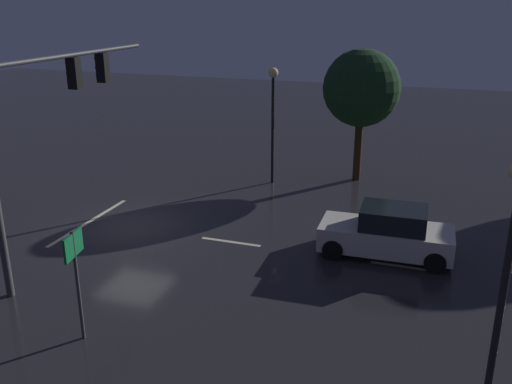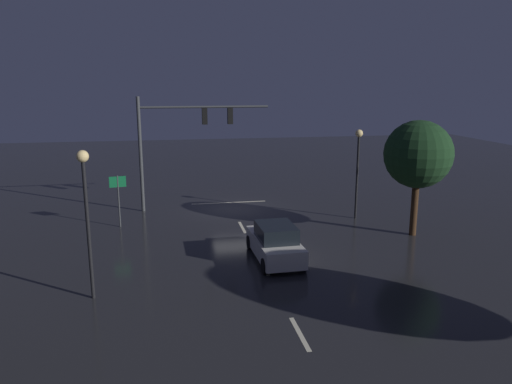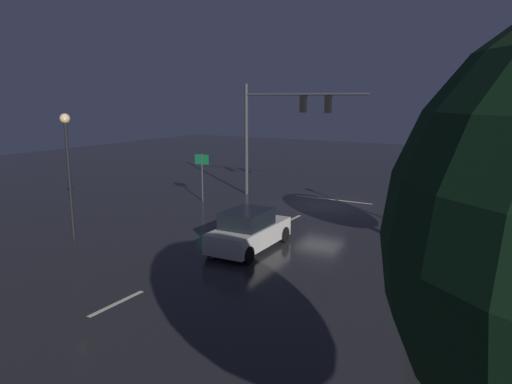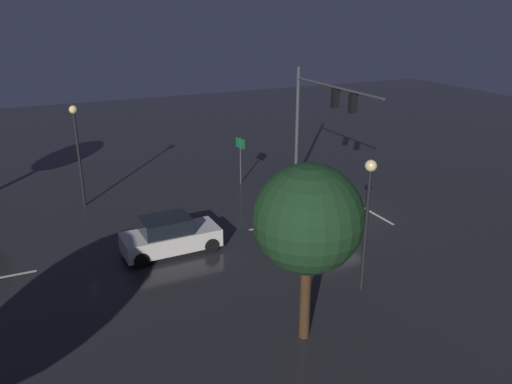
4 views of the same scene
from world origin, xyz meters
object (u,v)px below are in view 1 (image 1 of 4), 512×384
object	(u,v)px
traffic_signal_assembly	(47,110)
route_sign	(75,263)
street_lamp_left_kerb	(273,104)
tree_left_near	(362,89)
car_approaching	(387,233)
street_lamp_right_kerb	(509,254)

from	to	relation	value
traffic_signal_assembly	route_sign	xyz separation A→B (m)	(3.65, 3.29, -2.85)
street_lamp_left_kerb	traffic_signal_assembly	bearing A→B (deg)	-21.90
traffic_signal_assembly	tree_left_near	distance (m)	14.02
traffic_signal_assembly	street_lamp_left_kerb	size ratio (longest dim) A/B	1.53
route_sign	tree_left_near	world-z (taller)	tree_left_near
traffic_signal_assembly	car_approaching	world-z (taller)	traffic_signal_assembly
traffic_signal_assembly	street_lamp_right_kerb	bearing A→B (deg)	73.13
street_lamp_left_kerb	tree_left_near	bearing A→B (deg)	115.89
car_approaching	street_lamp_left_kerb	xyz separation A→B (m)	(-6.24, -5.93, 2.87)
street_lamp_left_kerb	route_sign	world-z (taller)	street_lamp_left_kerb
car_approaching	route_sign	size ratio (longest dim) A/B	1.51
street_lamp_left_kerb	street_lamp_right_kerb	xyz separation A→B (m)	(13.83, 8.65, 0.19)
car_approaching	street_lamp_right_kerb	xyz separation A→B (m)	(7.59, 2.72, 3.06)
route_sign	traffic_signal_assembly	bearing A→B (deg)	-137.94
car_approaching	street_lamp_left_kerb	size ratio (longest dim) A/B	0.84
street_lamp_right_kerb	tree_left_near	size ratio (longest dim) A/B	0.92
traffic_signal_assembly	street_lamp_left_kerb	xyz separation A→B (m)	(-9.98, 4.01, -1.29)
street_lamp_left_kerb	tree_left_near	xyz separation A→B (m)	(-1.76, 3.62, 0.62)
car_approaching	street_lamp_left_kerb	bearing A→B (deg)	-136.45
street_lamp_left_kerb	tree_left_near	size ratio (longest dim) A/B	0.87
car_approaching	route_sign	distance (m)	10.03
traffic_signal_assembly	car_approaching	distance (m)	11.41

